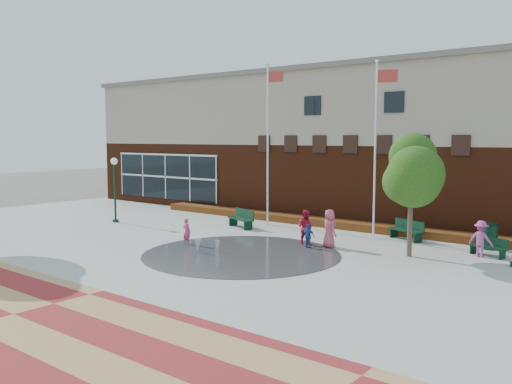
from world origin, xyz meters
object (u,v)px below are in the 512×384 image
Objects in this scene: bench_left at (241,222)px; trash_can at (490,236)px; child_splash at (187,232)px; flagpole_left at (269,136)px; flagpole_right at (377,140)px.

trash_can reaches higher than bench_left.
flagpole_left is at bearing -86.04° from child_splash.
flagpole_left reaches higher than child_splash.
trash_can is at bearing -12.97° from flagpole_right.
flagpole_left reaches higher than trash_can.
bench_left is 5.25m from child_splash.
trash_can is at bearing -3.18° from flagpole_left.
trash_can is (5.30, 0.51, -4.26)m from flagpole_right.
flagpole_left is 1.05× the size of flagpole_right.
child_splash is at bearing -149.14° from flagpole_right.
bench_left is at bearing -78.62° from child_splash.
child_splash is at bearing -146.36° from trash_can.
flagpole_right is 6.82m from trash_can.
flagpole_right reaches higher than bench_left.
flagpole_left is at bearing 162.68° from flagpole_right.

